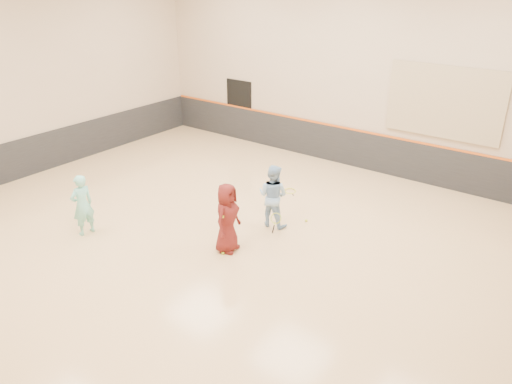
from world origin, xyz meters
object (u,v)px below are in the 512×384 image
Objects in this scene: instructor at (273,196)px; young_man at (227,218)px; girl at (82,205)px; spare_racket at (290,190)px.

young_man reaches higher than instructor.
girl is at bearing 104.34° from young_man.
instructor reaches higher than girl.
young_man is at bearing 78.95° from instructor.
spare_racket is (-0.64, 3.57, -0.76)m from young_man.
girl is 2.02× the size of spare_racket.
spare_racket is at bearing 157.39° from girl.
girl is 0.95× the size of instructor.
young_man is (3.25, 1.46, 0.05)m from girl.
young_man is at bearing -79.82° from spare_racket.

